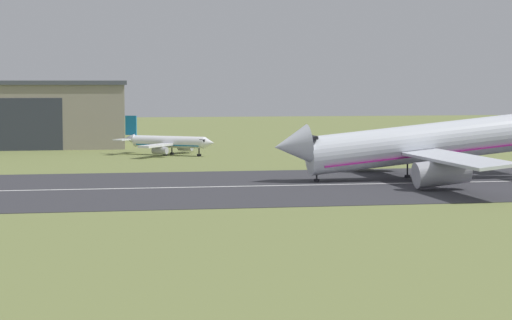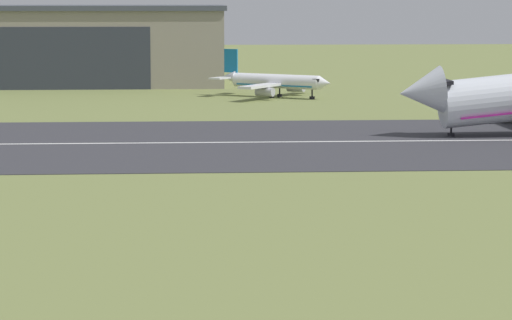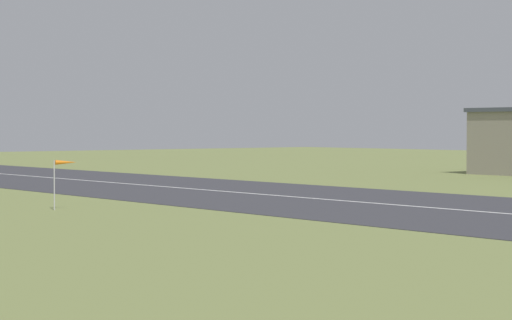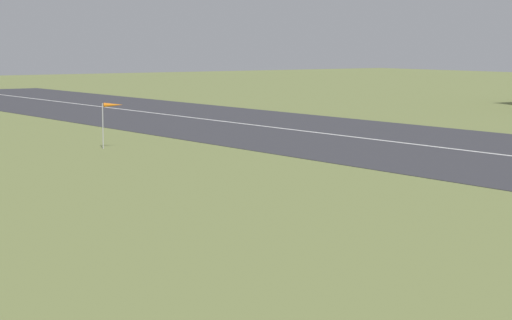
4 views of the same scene
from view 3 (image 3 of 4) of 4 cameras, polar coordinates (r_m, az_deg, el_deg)
The scene contains 4 objects.
ground_plane at distance 86.54m, azimuth -9.68°, elevation -4.88°, with size 652.69×652.69×0.00m, color olive.
runway_strip at distance 122.85m, azimuth 12.78°, elevation -2.91°, with size 412.69×46.39×0.06m, color #333338.
runway_centreline at distance 122.84m, azimuth 12.78°, elevation -2.89°, with size 371.42×0.70×0.01m, color silver.
windsock_pole at distance 125.05m, azimuth -10.88°, elevation -0.28°, with size 1.52×2.71×6.18m.
Camera 3 is at (74.39, 11.12, 10.04)m, focal length 70.00 mm.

